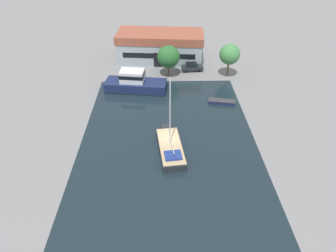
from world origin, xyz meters
TOP-DOWN VIEW (x-y plane):
  - ground_plane at (0.00, 0.00)m, footprint 440.00×440.00m
  - water_canal at (0.00, 0.00)m, footprint 25.29×39.19m
  - warehouse_building at (-1.09, 30.42)m, footprint 19.29×10.10m
  - quay_tree_near_building at (0.50, 22.07)m, footprint 4.44×4.44m
  - quay_tree_by_water at (12.40, 21.61)m, footprint 4.01×4.01m
  - parked_car at (5.45, 24.19)m, footprint 4.57×2.10m
  - sailboat_moored at (0.23, -1.63)m, footprint 4.09×9.71m
  - motor_cruiser at (-5.86, 16.18)m, footprint 11.80×5.54m
  - small_dinghy at (9.53, 10.97)m, footprint 4.75×2.22m

SIDE VIEW (x-z plane):
  - ground_plane at x=0.00m, z-range 0.00..0.00m
  - water_canal at x=0.00m, z-range 0.00..0.01m
  - small_dinghy at x=9.53m, z-range 0.01..0.61m
  - sailboat_moored at x=0.23m, z-range -4.86..6.13m
  - parked_car at x=5.45m, z-range -0.01..1.75m
  - motor_cruiser at x=-5.86m, z-range -0.54..3.36m
  - warehouse_building at x=-1.09m, z-range 0.04..6.20m
  - quay_tree_near_building at x=0.50m, z-range 0.89..7.15m
  - quay_tree_by_water at x=12.40m, z-range 1.31..7.96m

